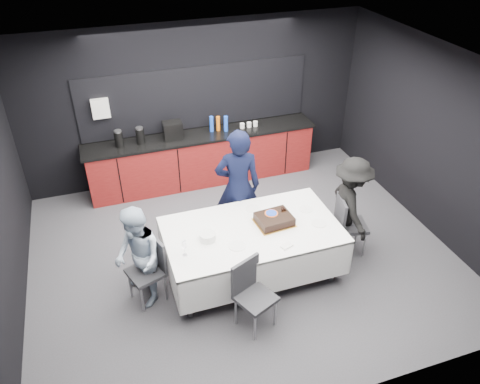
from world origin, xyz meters
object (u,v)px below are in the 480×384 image
(party_table, at_px, (252,237))
(person_right, at_px, (350,205))
(champagne_flute, at_px, (184,245))
(chair_right, at_px, (347,221))
(plate_stack, at_px, (207,237))
(person_center, at_px, (238,187))
(chair_near, at_px, (251,290))
(cake_assembly, at_px, (274,219))
(chair_left, at_px, (151,265))
(person_left, at_px, (138,258))

(party_table, bearing_deg, person_right, 4.00)
(champagne_flute, distance_m, chair_right, 2.47)
(plate_stack, bearing_deg, person_center, 51.00)
(champagne_flute, distance_m, person_center, 1.48)
(chair_near, bearing_deg, chair_right, 25.39)
(cake_assembly, relative_size, plate_stack, 2.49)
(chair_left, xyz_separation_m, person_center, (1.45, 0.83, 0.38))
(party_table, distance_m, plate_stack, 0.65)
(chair_right, distance_m, person_center, 1.65)
(plate_stack, distance_m, person_left, 0.90)
(chair_right, xyz_separation_m, chair_near, (-1.76, -0.84, 0.00))
(party_table, xyz_separation_m, person_center, (0.08, 0.83, 0.27))
(chair_near, bearing_deg, cake_assembly, 53.24)
(person_left, distance_m, person_right, 3.05)
(champagne_flute, bearing_deg, chair_left, 150.68)
(person_left, bearing_deg, person_right, 80.19)
(party_table, relative_size, person_left, 1.63)
(champagne_flute, relative_size, chair_near, 0.24)
(plate_stack, bearing_deg, chair_right, 1.44)
(champagne_flute, bearing_deg, cake_assembly, 11.10)
(champagne_flute, xyz_separation_m, person_right, (2.49, 0.33, -0.19))
(champagne_flute, bearing_deg, chair_right, 5.94)
(party_table, relative_size, chair_right, 2.51)
(chair_near, distance_m, person_center, 1.73)
(plate_stack, bearing_deg, champagne_flute, -149.79)
(person_left, bearing_deg, chair_near, 44.46)
(person_right, bearing_deg, chair_left, 99.80)
(chair_near, height_order, person_left, person_left)
(cake_assembly, xyz_separation_m, person_left, (-1.83, -0.04, -0.13))
(person_center, bearing_deg, chair_left, 41.61)
(chair_near, bearing_deg, party_table, 69.65)
(plate_stack, relative_size, person_center, 0.11)
(cake_assembly, xyz_separation_m, plate_stack, (-0.94, -0.05, -0.01))
(cake_assembly, bearing_deg, person_left, -178.85)
(plate_stack, bearing_deg, person_right, 3.57)
(champagne_flute, bearing_deg, party_table, 13.27)
(party_table, relative_size, plate_stack, 11.06)
(person_right, bearing_deg, chair_right, 146.83)
(champagne_flute, xyz_separation_m, chair_right, (2.42, 0.25, -0.40))
(plate_stack, height_order, person_right, person_right)
(champagne_flute, height_order, chair_right, champagne_flute)
(chair_right, height_order, person_right, person_right)
(cake_assembly, xyz_separation_m, champagne_flute, (-1.28, -0.25, 0.10))
(cake_assembly, relative_size, chair_left, 0.57)
(plate_stack, xyz_separation_m, chair_right, (2.08, 0.05, -0.30))
(plate_stack, distance_m, champagne_flute, 0.41)
(plate_stack, distance_m, person_right, 2.16)
(chair_left, bearing_deg, plate_stack, -2.38)
(person_center, relative_size, person_right, 1.22)
(person_left, bearing_deg, person_center, 105.93)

